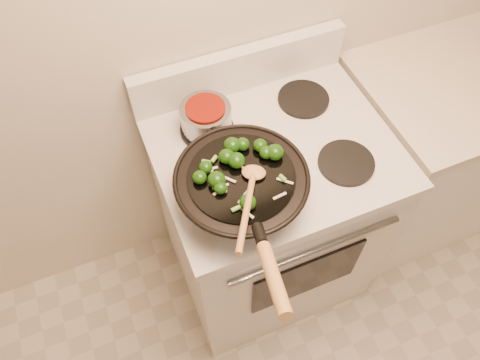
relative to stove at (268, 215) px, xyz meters
name	(u,v)px	position (x,y,z in m)	size (l,w,h in m)	color
stove	(268,215)	(0.00, 0.00, 0.00)	(0.78, 0.67, 1.08)	silver
counter_unit	(429,152)	(0.81, 0.03, -0.01)	(0.78, 0.62, 0.91)	white
wok	(242,188)	(-0.18, -0.16, 0.53)	(0.39, 0.64, 0.25)	black
stirfry	(238,163)	(-0.18, -0.12, 0.60)	(0.27, 0.26, 0.04)	#133908
wooden_spoon	(250,193)	(-0.19, -0.23, 0.61)	(0.20, 0.29, 0.08)	#AF7D45
saucepan	(206,118)	(-0.18, 0.15, 0.51)	(0.17, 0.27, 0.10)	gray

